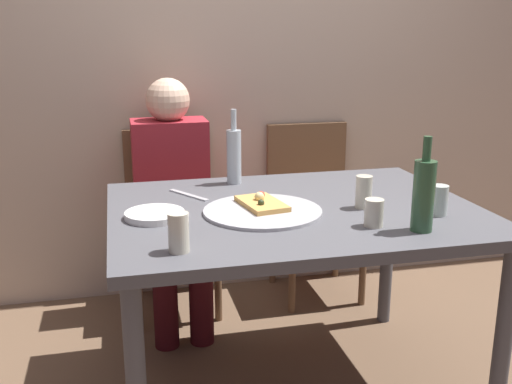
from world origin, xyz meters
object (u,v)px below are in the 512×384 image
beer_bottle (424,194)px  tumbler_near (439,200)px  pizza_slice_last (261,203)px  chair_right (313,198)px  guest_in_sweater (173,191)px  tumbler_far (364,192)px  chair_left (171,208)px  pizza_tray (263,211)px  wine_glass (179,233)px  wine_bottle (234,155)px  plate_stack (155,215)px  short_glass (374,213)px  table_knife (189,195)px  dining_table (294,228)px

beer_bottle → tumbler_near: bearing=44.6°
pizza_slice_last → chair_right: bearing=60.6°
beer_bottle → guest_in_sweater: guest_in_sweater is taller
tumbler_far → chair_left: 1.19m
pizza_tray → chair_left: chair_left is taller
pizza_slice_last → tumbler_far: 0.37m
pizza_tray → tumbler_near: (0.59, -0.17, 0.05)m
beer_bottle → wine_glass: size_ratio=2.61×
chair_left → wine_bottle: bearing=113.9°
wine_bottle → plate_stack: size_ratio=1.52×
tumbler_far → short_glass: 0.21m
short_glass → tumbler_far: bearing=75.8°
pizza_slice_last → wine_glass: wine_glass is taller
table_knife → guest_in_sweater: (-0.01, 0.51, -0.12)m
pizza_tray → beer_bottle: 0.56m
table_knife → wine_glass: bearing=138.0°
beer_bottle → chair_right: bearing=87.2°
short_glass → pizza_tray: bearing=144.4°
plate_stack → chair_left: bearing=81.6°
short_glass → chair_right: bearing=80.7°
pizza_tray → chair_right: size_ratio=0.47×
tumbler_near → wine_glass: (-0.93, -0.15, 0.01)m
guest_in_sweater → wine_glass: bearing=85.4°
table_knife → chair_right: 1.03m
dining_table → tumbler_near: tumbler_near is taller
tumbler_far → short_glass: bearing=-104.2°
wine_glass → guest_in_sweater: (0.09, 1.11, -0.18)m
dining_table → pizza_tray: (-0.13, -0.04, 0.09)m
pizza_tray → chair_right: (0.51, 0.95, -0.25)m
tumbler_far → chair_right: (0.14, 0.97, -0.30)m
wine_glass → chair_left: size_ratio=0.13×
tumbler_far → plate_stack: (-0.75, 0.05, -0.05)m
dining_table → table_knife: (-0.36, 0.24, 0.08)m
pizza_tray → wine_bottle: size_ratio=1.35×
tumbler_near → chair_left: size_ratio=0.12×
dining_table → guest_in_sweater: bearing=116.3°
pizza_slice_last → beer_bottle: size_ratio=0.77×
pizza_tray → plate_stack: plate_stack is taller
chair_left → chair_right: 0.76m
wine_bottle → table_knife: size_ratio=1.43×
wine_glass → short_glass: size_ratio=1.28×
chair_right → guest_in_sweater: (-0.76, -0.15, 0.13)m
pizza_slice_last → wine_bottle: size_ratio=0.76×
wine_glass → guest_in_sweater: guest_in_sweater is taller
pizza_slice_last → tumbler_near: 0.63m
tumbler_far → plate_stack: bearing=175.9°
short_glass → plate_stack: (-0.70, 0.26, -0.03)m
wine_glass → chair_left: chair_left is taller
wine_bottle → plate_stack: wine_bottle is taller
short_glass → table_knife: short_glass is taller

